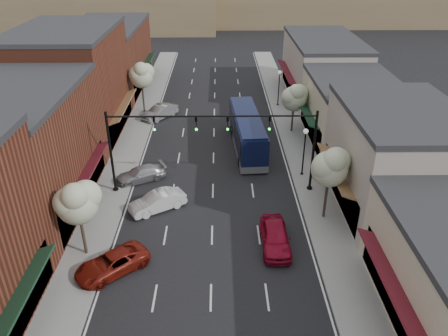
{
  "coord_description": "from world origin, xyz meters",
  "views": [
    {
      "loc": [
        0.53,
        -22.88,
        18.84
      ],
      "look_at": [
        0.92,
        7.89,
        2.2
      ],
      "focal_mm": 35.0,
      "sensor_mm": 36.0,
      "label": 1
    }
  ],
  "objects_px": {
    "lamp_post_near": "(305,145)",
    "coach_bus": "(247,131)",
    "tree_right_near": "(331,166)",
    "parked_car_a": "(112,263)",
    "tree_right_far": "(295,97)",
    "tree_left_far": "(141,75)",
    "lamp_post_far": "(279,82)",
    "tree_left_near": "(77,201)",
    "signal_mast_left": "(140,140)",
    "signal_mast_right": "(284,140)",
    "parked_car_c": "(141,174)",
    "parked_car_e": "(160,112)",
    "parked_car_b": "(158,202)",
    "red_hatchback": "(275,237)"
  },
  "relations": [
    {
      "from": "signal_mast_left",
      "to": "tree_left_far",
      "type": "bearing_deg",
      "value": 98.35
    },
    {
      "from": "tree_right_near",
      "to": "coach_bus",
      "type": "relative_size",
      "value": 0.52
    },
    {
      "from": "lamp_post_near",
      "to": "red_hatchback",
      "type": "distance_m",
      "value": 10.65
    },
    {
      "from": "parked_car_e",
      "to": "parked_car_a",
      "type": "bearing_deg",
      "value": -53.49
    },
    {
      "from": "parked_car_a",
      "to": "tree_right_far",
      "type": "bearing_deg",
      "value": 106.33
    },
    {
      "from": "coach_bus",
      "to": "red_hatchback",
      "type": "xyz_separation_m",
      "value": [
        1.02,
        -15.44,
        -1.0
      ]
    },
    {
      "from": "red_hatchback",
      "to": "parked_car_b",
      "type": "height_order",
      "value": "red_hatchback"
    },
    {
      "from": "signal_mast_right",
      "to": "tree_left_far",
      "type": "relative_size",
      "value": 1.34
    },
    {
      "from": "tree_right_far",
      "to": "lamp_post_far",
      "type": "xyz_separation_m",
      "value": [
        -0.55,
        8.06,
        -0.99
      ]
    },
    {
      "from": "tree_right_near",
      "to": "tree_right_far",
      "type": "height_order",
      "value": "tree_right_near"
    },
    {
      "from": "tree_right_near",
      "to": "parked_car_a",
      "type": "xyz_separation_m",
      "value": [
        -14.55,
        -5.63,
        -3.8
      ]
    },
    {
      "from": "lamp_post_far",
      "to": "parked_car_c",
      "type": "relative_size",
      "value": 1.03
    },
    {
      "from": "tree_left_far",
      "to": "parked_car_e",
      "type": "bearing_deg",
      "value": -41.36
    },
    {
      "from": "tree_right_near",
      "to": "parked_car_c",
      "type": "height_order",
      "value": "tree_right_near"
    },
    {
      "from": "signal_mast_left",
      "to": "lamp_post_near",
      "type": "distance_m",
      "value": 13.75
    },
    {
      "from": "coach_bus",
      "to": "tree_right_far",
      "type": "bearing_deg",
      "value": 32.85
    },
    {
      "from": "signal_mast_right",
      "to": "lamp_post_far",
      "type": "relative_size",
      "value": 1.85
    },
    {
      "from": "lamp_post_near",
      "to": "parked_car_c",
      "type": "bearing_deg",
      "value": -177.08
    },
    {
      "from": "tree_left_far",
      "to": "parked_car_a",
      "type": "relative_size",
      "value": 1.31
    },
    {
      "from": "tree_left_far",
      "to": "coach_bus",
      "type": "relative_size",
      "value": 0.54
    },
    {
      "from": "tree_left_near",
      "to": "coach_bus",
      "type": "height_order",
      "value": "tree_left_near"
    },
    {
      "from": "lamp_post_near",
      "to": "coach_bus",
      "type": "relative_size",
      "value": 0.39
    },
    {
      "from": "tree_left_near",
      "to": "lamp_post_near",
      "type": "bearing_deg",
      "value": 33.33
    },
    {
      "from": "tree_left_far",
      "to": "signal_mast_right",
      "type": "bearing_deg",
      "value": -52.29
    },
    {
      "from": "signal_mast_left",
      "to": "lamp_post_near",
      "type": "bearing_deg",
      "value": 10.56
    },
    {
      "from": "parked_car_b",
      "to": "parked_car_c",
      "type": "bearing_deg",
      "value": 172.59
    },
    {
      "from": "signal_mast_right",
      "to": "red_hatchback",
      "type": "bearing_deg",
      "value": -100.44
    },
    {
      "from": "tree_left_near",
      "to": "lamp_post_far",
      "type": "height_order",
      "value": "tree_left_near"
    },
    {
      "from": "lamp_post_far",
      "to": "parked_car_e",
      "type": "xyz_separation_m",
      "value": [
        -14.0,
        -3.87,
        -2.25
      ]
    },
    {
      "from": "tree_left_far",
      "to": "lamp_post_far",
      "type": "height_order",
      "value": "tree_left_far"
    },
    {
      "from": "signal_mast_left",
      "to": "parked_car_e",
      "type": "height_order",
      "value": "signal_mast_left"
    },
    {
      "from": "lamp_post_near",
      "to": "red_hatchback",
      "type": "relative_size",
      "value": 0.95
    },
    {
      "from": "coach_bus",
      "to": "parked_car_a",
      "type": "bearing_deg",
      "value": -121.87
    },
    {
      "from": "coach_bus",
      "to": "parked_car_c",
      "type": "distance_m",
      "value": 11.45
    },
    {
      "from": "lamp_post_near",
      "to": "coach_bus",
      "type": "distance_m",
      "value": 7.34
    },
    {
      "from": "red_hatchback",
      "to": "parked_car_c",
      "type": "relative_size",
      "value": 1.09
    },
    {
      "from": "tree_right_near",
      "to": "tree_left_far",
      "type": "bearing_deg",
      "value": 127.04
    },
    {
      "from": "tree_right_near",
      "to": "parked_car_c",
      "type": "xyz_separation_m",
      "value": [
        -14.55,
        5.84,
        -3.82
      ]
    },
    {
      "from": "tree_left_far",
      "to": "coach_bus",
      "type": "xyz_separation_m",
      "value": [
        11.51,
        -9.8,
        -2.8
      ]
    },
    {
      "from": "lamp_post_near",
      "to": "parked_car_c",
      "type": "height_order",
      "value": "lamp_post_near"
    },
    {
      "from": "lamp_post_near",
      "to": "parked_car_a",
      "type": "height_order",
      "value": "lamp_post_near"
    },
    {
      "from": "tree_left_near",
      "to": "red_hatchback",
      "type": "bearing_deg",
      "value": 3.44
    },
    {
      "from": "parked_car_e",
      "to": "tree_right_near",
      "type": "bearing_deg",
      "value": -17.72
    },
    {
      "from": "tree_left_near",
      "to": "lamp_post_far",
      "type": "relative_size",
      "value": 1.28
    },
    {
      "from": "lamp_post_near",
      "to": "parked_car_e",
      "type": "height_order",
      "value": "lamp_post_near"
    },
    {
      "from": "tree_left_near",
      "to": "signal_mast_left",
      "type": "bearing_deg",
      "value": 71.9
    },
    {
      "from": "parked_car_b",
      "to": "parked_car_e",
      "type": "distance_m",
      "value": 18.95
    },
    {
      "from": "signal_mast_left",
      "to": "coach_bus",
      "type": "height_order",
      "value": "signal_mast_left"
    },
    {
      "from": "signal_mast_right",
      "to": "red_hatchback",
      "type": "relative_size",
      "value": 1.75
    },
    {
      "from": "lamp_post_far",
      "to": "coach_bus",
      "type": "height_order",
      "value": "lamp_post_far"
    }
  ]
}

